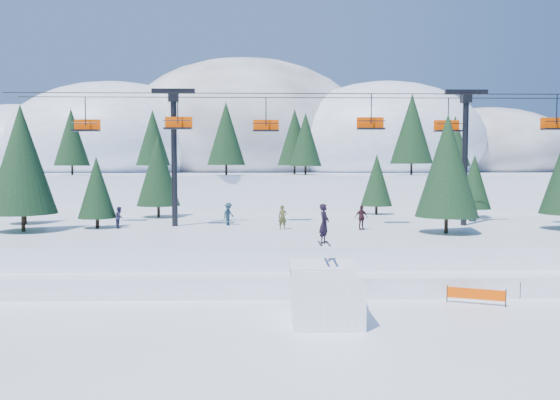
{
  "coord_description": "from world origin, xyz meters",
  "views": [
    {
      "loc": [
        -2.05,
        -23.15,
        7.0
      ],
      "look_at": [
        -1.35,
        6.0,
        5.2
      ],
      "focal_mm": 35.0,
      "sensor_mm": 36.0,
      "label": 1
    }
  ],
  "objects_px": {
    "banner_far": "(492,287)",
    "banner_near": "(476,294)",
    "jump_kicker": "(325,294)",
    "chairlift": "(320,136)"
  },
  "relations": [
    {
      "from": "jump_kicker",
      "to": "banner_far",
      "type": "distance_m",
      "value": 10.27
    },
    {
      "from": "jump_kicker",
      "to": "banner_near",
      "type": "height_order",
      "value": "jump_kicker"
    },
    {
      "from": "chairlift",
      "to": "banner_near",
      "type": "relative_size",
      "value": 17.26
    },
    {
      "from": "banner_near",
      "to": "banner_far",
      "type": "height_order",
      "value": "same"
    },
    {
      "from": "jump_kicker",
      "to": "banner_near",
      "type": "bearing_deg",
      "value": 17.35
    },
    {
      "from": "banner_far",
      "to": "banner_near",
      "type": "bearing_deg",
      "value": -132.93
    },
    {
      "from": "jump_kicker",
      "to": "chairlift",
      "type": "xyz_separation_m",
      "value": [
        1.33,
        16.7,
        8.15
      ]
    },
    {
      "from": "banner_near",
      "to": "banner_far",
      "type": "relative_size",
      "value": 0.97
    },
    {
      "from": "chairlift",
      "to": "jump_kicker",
      "type": "bearing_deg",
      "value": -94.54
    },
    {
      "from": "jump_kicker",
      "to": "chairlift",
      "type": "relative_size",
      "value": 0.11
    }
  ]
}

